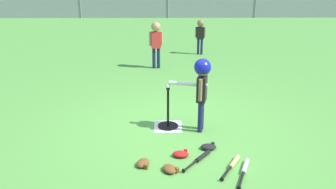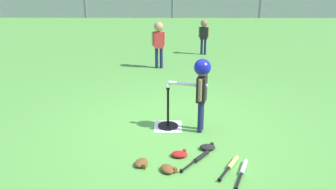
# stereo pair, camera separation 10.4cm
# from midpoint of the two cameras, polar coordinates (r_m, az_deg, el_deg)

# --- Properties ---
(ground_plane) EXTENTS (60.00, 60.00, 0.00)m
(ground_plane) POSITION_cam_midpoint_polar(r_m,az_deg,el_deg) (5.65, 1.90, -5.78)
(ground_plane) COLOR #51933D
(home_plate) EXTENTS (0.44, 0.44, 0.01)m
(home_plate) POSITION_cam_midpoint_polar(r_m,az_deg,el_deg) (5.78, 0.52, -5.08)
(home_plate) COLOR white
(home_plate) RESTS_ON ground_plane
(batting_tee) EXTENTS (0.32, 0.32, 0.65)m
(batting_tee) POSITION_cam_midpoint_polar(r_m,az_deg,el_deg) (5.74, 0.52, -4.19)
(batting_tee) COLOR black
(batting_tee) RESTS_ON ground_plane
(baseball_on_tee) EXTENTS (0.07, 0.07, 0.07)m
(baseball_on_tee) POSITION_cam_midpoint_polar(r_m,az_deg,el_deg) (5.52, 0.54, 1.38)
(baseball_on_tee) COLOR white
(baseball_on_tee) RESTS_ON batting_tee
(batter_child) EXTENTS (0.63, 0.32, 1.16)m
(batter_child) POSITION_cam_midpoint_polar(r_m,az_deg,el_deg) (5.37, 5.89, 2.21)
(batter_child) COLOR #191E4C
(batter_child) RESTS_ON ground_plane
(fielder_near_left) EXTENTS (0.34, 0.22, 1.14)m
(fielder_near_left) POSITION_cam_midpoint_polar(r_m,az_deg,el_deg) (8.74, -1.13, 8.84)
(fielder_near_left) COLOR #191E4C
(fielder_near_left) RESTS_ON ground_plane
(fielder_deep_center) EXTENTS (0.28, 0.19, 0.97)m
(fielder_deep_center) POSITION_cam_midpoint_polar(r_m,az_deg,el_deg) (10.15, 6.00, 9.78)
(fielder_deep_center) COLOR #191E4C
(fielder_deep_center) RESTS_ON ground_plane
(spare_bat_silver) EXTENTS (0.29, 0.65, 0.06)m
(spare_bat_silver) POSITION_cam_midpoint_polar(r_m,az_deg,el_deg) (4.72, 12.40, -11.61)
(spare_bat_silver) COLOR silver
(spare_bat_silver) RESTS_ON ground_plane
(spare_bat_wood) EXTENTS (0.35, 0.56, 0.06)m
(spare_bat_wood) POSITION_cam_midpoint_polar(r_m,az_deg,el_deg) (4.79, 10.60, -10.92)
(spare_bat_wood) COLOR #DBB266
(spare_bat_wood) RESTS_ON ground_plane
(spare_bat_black) EXTENTS (0.42, 0.52, 0.06)m
(spare_bat_black) POSITION_cam_midpoint_polar(r_m,az_deg,el_deg) (4.88, 5.53, -10.05)
(spare_bat_black) COLOR black
(spare_bat_black) RESTS_ON ground_plane
(glove_by_plate) EXTENTS (0.22, 0.17, 0.07)m
(glove_by_plate) POSITION_cam_midpoint_polar(r_m,az_deg,el_deg) (5.14, 6.91, -8.30)
(glove_by_plate) COLOR black
(glove_by_plate) RESTS_ON ground_plane
(glove_near_bats) EXTENTS (0.24, 0.27, 0.07)m
(glove_near_bats) POSITION_cam_midpoint_polar(r_m,az_deg,el_deg) (4.62, 0.64, -11.72)
(glove_near_bats) COLOR brown
(glove_near_bats) RESTS_ON ground_plane
(glove_tossed_aside) EXTENTS (0.23, 0.18, 0.07)m
(glove_tossed_aside) POSITION_cam_midpoint_polar(r_m,az_deg,el_deg) (4.94, 2.46, -9.43)
(glove_tossed_aside) COLOR #B21919
(glove_tossed_aside) RESTS_ON ground_plane
(glove_outfield_drop) EXTENTS (0.22, 0.26, 0.07)m
(glove_outfield_drop) POSITION_cam_midpoint_polar(r_m,az_deg,el_deg) (4.76, -3.60, -10.76)
(glove_outfield_drop) COLOR brown
(glove_outfield_drop) RESTS_ON ground_plane
(outfield_fence) EXTENTS (16.06, 0.06, 1.15)m
(outfield_fence) POSITION_cam_midpoint_polar(r_m,az_deg,el_deg) (16.88, 1.00, 14.13)
(outfield_fence) COLOR slate
(outfield_fence) RESTS_ON ground_plane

